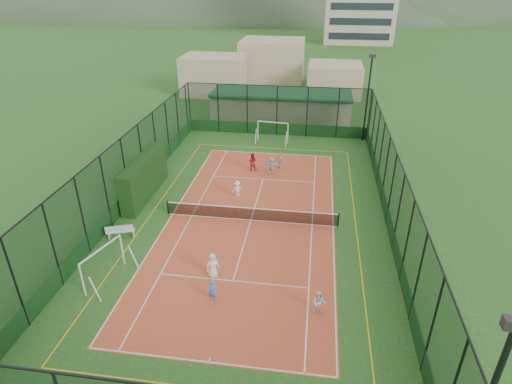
{
  "coord_description": "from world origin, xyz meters",
  "views": [
    {
      "loc": [
        3.87,
        -24.39,
        15.09
      ],
      "look_at": [
        0.08,
        1.86,
        1.2
      ],
      "focal_mm": 30.0,
      "sensor_mm": 36.0,
      "label": 1
    }
  ],
  "objects_px": {
    "futsal_goal_far": "(273,132)",
    "child_near_mid": "(213,291)",
    "child_near_right": "(319,303)",
    "coach": "(252,162)",
    "child_far_back": "(272,166)",
    "white_bench": "(121,231)",
    "clubhouse": "(281,106)",
    "child_far_left": "(237,189)",
    "floodlight_ne": "(367,99)",
    "child_near_left": "(213,265)",
    "child_far_right": "(280,161)",
    "futsal_goal_near": "(103,264)"
  },
  "relations": [
    {
      "from": "futsal_goal_far",
      "to": "child_near_mid",
      "type": "relative_size",
      "value": 2.46
    },
    {
      "from": "child_near_right",
      "to": "coach",
      "type": "bearing_deg",
      "value": 116.9
    },
    {
      "from": "child_far_back",
      "to": "white_bench",
      "type": "bearing_deg",
      "value": 47.19
    },
    {
      "from": "clubhouse",
      "to": "white_bench",
      "type": "xyz_separation_m",
      "value": [
        -7.8,
        -25.17,
        -1.1
      ]
    },
    {
      "from": "child_far_left",
      "to": "child_far_back",
      "type": "xyz_separation_m",
      "value": [
        2.06,
        4.34,
        0.1
      ]
    },
    {
      "from": "floodlight_ne",
      "to": "child_near_mid",
      "type": "relative_size",
      "value": 6.58
    },
    {
      "from": "child_near_left",
      "to": "child_near_right",
      "type": "distance_m",
      "value": 6.1
    },
    {
      "from": "futsal_goal_far",
      "to": "child_near_left",
      "type": "relative_size",
      "value": 2.04
    },
    {
      "from": "child_near_right",
      "to": "child_far_back",
      "type": "bearing_deg",
      "value": 111.89
    },
    {
      "from": "child_near_left",
      "to": "child_near_mid",
      "type": "relative_size",
      "value": 1.21
    },
    {
      "from": "child_near_left",
      "to": "child_near_mid",
      "type": "height_order",
      "value": "child_near_left"
    },
    {
      "from": "floodlight_ne",
      "to": "child_far_right",
      "type": "xyz_separation_m",
      "value": [
        -7.49,
        -7.84,
        -3.47
      ]
    },
    {
      "from": "child_far_right",
      "to": "coach",
      "type": "height_order",
      "value": "coach"
    },
    {
      "from": "child_near_left",
      "to": "child_near_right",
      "type": "xyz_separation_m",
      "value": [
        5.77,
        -1.99,
        -0.11
      ]
    },
    {
      "from": "clubhouse",
      "to": "child_near_right",
      "type": "xyz_separation_m",
      "value": [
        4.63,
        -30.18,
        -0.92
      ]
    },
    {
      "from": "futsal_goal_far",
      "to": "child_near_mid",
      "type": "bearing_deg",
      "value": -84.42
    },
    {
      "from": "white_bench",
      "to": "child_near_left",
      "type": "relative_size",
      "value": 1.13
    },
    {
      "from": "clubhouse",
      "to": "futsal_goal_far",
      "type": "distance_m",
      "value": 7.12
    },
    {
      "from": "floodlight_ne",
      "to": "futsal_goal_near",
      "type": "bearing_deg",
      "value": -123.07
    },
    {
      "from": "white_bench",
      "to": "child_near_left",
      "type": "height_order",
      "value": "child_near_left"
    },
    {
      "from": "child_near_left",
      "to": "child_far_right",
      "type": "height_order",
      "value": "child_near_left"
    },
    {
      "from": "child_near_mid",
      "to": "child_near_right",
      "type": "relative_size",
      "value": 0.98
    },
    {
      "from": "child_far_right",
      "to": "coach",
      "type": "xyz_separation_m",
      "value": [
        -2.24,
        -0.73,
        0.12
      ]
    },
    {
      "from": "child_near_mid",
      "to": "child_far_left",
      "type": "xyz_separation_m",
      "value": [
        -0.81,
        11.26,
        0.01
      ]
    },
    {
      "from": "clubhouse",
      "to": "child_far_left",
      "type": "bearing_deg",
      "value": -94.58
    },
    {
      "from": "floodlight_ne",
      "to": "child_near_right",
      "type": "distance_m",
      "value": 25.33
    },
    {
      "from": "futsal_goal_near",
      "to": "child_near_left",
      "type": "relative_size",
      "value": 2.03
    },
    {
      "from": "floodlight_ne",
      "to": "child_near_left",
      "type": "distance_m",
      "value": 25.01
    },
    {
      "from": "floodlight_ne",
      "to": "futsal_goal_far",
      "type": "height_order",
      "value": "floodlight_ne"
    },
    {
      "from": "child_far_right",
      "to": "child_near_right",
      "type": "bearing_deg",
      "value": 134.72
    },
    {
      "from": "clubhouse",
      "to": "child_near_left",
      "type": "xyz_separation_m",
      "value": [
        -1.14,
        -28.19,
        -0.81
      ]
    },
    {
      "from": "child_near_mid",
      "to": "child_near_right",
      "type": "height_order",
      "value": "child_near_right"
    },
    {
      "from": "white_bench",
      "to": "child_near_right",
      "type": "bearing_deg",
      "value": -41.31
    },
    {
      "from": "clubhouse",
      "to": "child_near_mid",
      "type": "bearing_deg",
      "value": -91.33
    },
    {
      "from": "child_near_left",
      "to": "child_far_left",
      "type": "xyz_separation_m",
      "value": [
        -0.37,
        9.37,
        -0.12
      ]
    },
    {
      "from": "child_far_left",
      "to": "child_far_right",
      "type": "height_order",
      "value": "child_far_right"
    },
    {
      "from": "child_far_left",
      "to": "coach",
      "type": "height_order",
      "value": "coach"
    },
    {
      "from": "child_far_left",
      "to": "child_far_right",
      "type": "xyz_separation_m",
      "value": [
        2.62,
        5.58,
        0.01
      ]
    },
    {
      "from": "clubhouse",
      "to": "child_near_right",
      "type": "bearing_deg",
      "value": -81.27
    },
    {
      "from": "child_near_mid",
      "to": "child_near_right",
      "type": "bearing_deg",
      "value": -6.12
    },
    {
      "from": "white_bench",
      "to": "futsal_goal_far",
      "type": "bearing_deg",
      "value": 47.74
    },
    {
      "from": "futsal_goal_far",
      "to": "child_far_left",
      "type": "bearing_deg",
      "value": -89.61
    },
    {
      "from": "child_near_mid",
      "to": "coach",
      "type": "xyz_separation_m",
      "value": [
        -0.43,
        16.1,
        0.14
      ]
    },
    {
      "from": "coach",
      "to": "child_near_right",
      "type": "bearing_deg",
      "value": 110.1
    },
    {
      "from": "white_bench",
      "to": "child_near_right",
      "type": "distance_m",
      "value": 13.4
    },
    {
      "from": "child_far_left",
      "to": "child_far_back",
      "type": "relative_size",
      "value": 0.86
    },
    {
      "from": "futsal_goal_far",
      "to": "child_far_right",
      "type": "bearing_deg",
      "value": -71.33
    },
    {
      "from": "clubhouse",
      "to": "child_far_right",
      "type": "relative_size",
      "value": 11.74
    },
    {
      "from": "clubhouse",
      "to": "child_far_right",
      "type": "height_order",
      "value": "clubhouse"
    },
    {
      "from": "child_near_left",
      "to": "child_far_back",
      "type": "bearing_deg",
      "value": 46.6
    }
  ]
}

